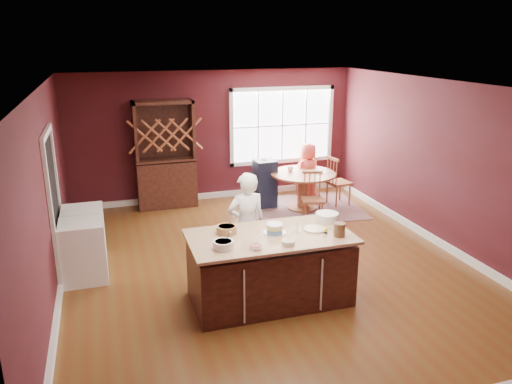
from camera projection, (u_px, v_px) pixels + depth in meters
room_shell at (267, 179)px, 7.27m from camera, size 7.00×7.00×7.00m
window at (282, 125)px, 10.82m from camera, size 2.36×0.10×1.66m
doorway at (55, 207)px, 7.07m from camera, size 0.08×1.26×2.13m
kitchen_island at (270, 269)px, 6.50m from camera, size 2.09×1.10×0.92m
dining_table at (303, 183)px, 9.99m from camera, size 1.30×1.30×0.75m
baker at (246, 225)px, 7.11m from camera, size 0.59×0.40×1.55m
layer_cake at (275, 228)px, 6.42m from camera, size 0.30×0.30×0.12m
bowl_blue at (223, 245)px, 5.94m from camera, size 0.25×0.25×0.10m
bowl_yellow at (227, 230)px, 6.41m from camera, size 0.26×0.26×0.10m
bowl_pink at (256, 247)px, 5.93m from camera, size 0.15×0.15×0.06m
bowl_olive at (288, 243)px, 6.05m from camera, size 0.16×0.16×0.06m
drinking_glass at (300, 228)px, 6.40m from camera, size 0.07×0.07×0.14m
dinner_plate at (314, 229)px, 6.54m from camera, size 0.29×0.29×0.02m
white_tub at (327, 217)px, 6.85m from camera, size 0.31×0.31×0.11m
stoneware_crock at (339, 230)px, 6.30m from camera, size 0.15×0.15×0.18m
toy_figurine at (326, 231)px, 6.39m from camera, size 0.05×0.05×0.08m
rug at (302, 208)px, 10.14m from camera, size 2.50×2.04×0.01m
chair_east at (339, 180)px, 10.25m from camera, size 0.48×0.50×1.03m
chair_south at (313, 198)px, 9.26m from camera, size 0.49×0.48×0.96m
chair_north at (306, 176)px, 10.81m from camera, size 0.45×0.44×0.90m
seated_woman at (308, 173)px, 10.43m from camera, size 0.72×0.61×1.25m
high_chair at (265, 183)px, 10.13m from camera, size 0.43×0.43×1.02m
toddler at (262, 169)px, 10.01m from camera, size 0.18×0.14×0.26m
table_plate at (319, 173)px, 9.89m from camera, size 0.21×0.21×0.02m
table_cup at (290, 169)px, 10.04m from camera, size 0.16×0.16×0.10m
hutch at (165, 155)px, 9.98m from camera, size 1.18×0.49×2.16m
washer at (84, 251)px, 7.05m from camera, size 0.60×0.59×0.88m
dryer at (84, 235)px, 7.63m from camera, size 0.60×0.58×0.87m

